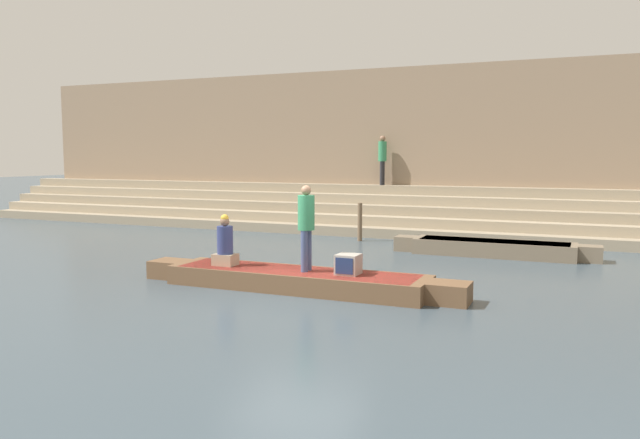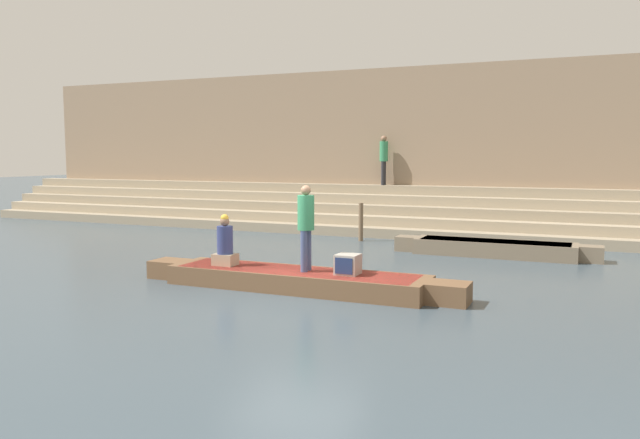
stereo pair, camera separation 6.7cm
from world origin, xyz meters
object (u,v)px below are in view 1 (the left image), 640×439
(rowboat_main, at_px, (296,279))
(person_standing, at_px, (306,222))
(moored_boat_shore, at_px, (493,248))
(tv_set, at_px, (348,264))
(person_rowing, at_px, (225,245))
(mooring_post, at_px, (360,222))
(person_on_steps, at_px, (382,156))

(rowboat_main, relative_size, person_standing, 4.04)
(rowboat_main, bearing_deg, person_standing, 1.91)
(person_standing, distance_m, moored_boat_shore, 6.51)
(rowboat_main, distance_m, tv_set, 1.16)
(rowboat_main, height_order, person_rowing, person_rowing)
(rowboat_main, xyz_separation_m, mooring_post, (-1.19, 7.11, 0.39))
(person_on_steps, bearing_deg, person_standing, 164.31)
(tv_set, relative_size, person_on_steps, 0.25)
(person_standing, relative_size, person_rowing, 1.59)
(rowboat_main, xyz_separation_m, tv_set, (1.09, 0.02, 0.37))
(moored_boat_shore, distance_m, person_on_steps, 6.95)
(rowboat_main, relative_size, person_rowing, 6.41)
(person_rowing, height_order, moored_boat_shore, person_rowing)
(person_standing, distance_m, person_on_steps, 10.65)
(tv_set, bearing_deg, person_on_steps, 111.21)
(tv_set, bearing_deg, person_standing, -172.16)
(rowboat_main, xyz_separation_m, person_standing, (0.22, 0.01, 1.15))
(person_rowing, xyz_separation_m, person_on_steps, (0.06, 10.50, 1.81))
(person_standing, bearing_deg, person_on_steps, 86.02)
(tv_set, bearing_deg, mooring_post, 114.91)
(tv_set, height_order, moored_boat_shore, tv_set)
(rowboat_main, distance_m, person_on_steps, 10.82)
(mooring_post, relative_size, person_on_steps, 0.67)
(moored_boat_shore, xyz_separation_m, mooring_post, (-4.22, 1.34, 0.37))
(person_standing, distance_m, person_rowing, 1.90)
(person_standing, height_order, tv_set, person_standing)
(moored_boat_shore, xyz_separation_m, person_on_steps, (-4.56, 4.67, 2.40))
(person_rowing, distance_m, moored_boat_shore, 7.46)
(person_standing, relative_size, person_on_steps, 0.96)
(person_standing, xyz_separation_m, tv_set, (0.88, 0.01, -0.78))
(tv_set, bearing_deg, moored_boat_shore, 78.48)
(person_rowing, relative_size, mooring_post, 0.90)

